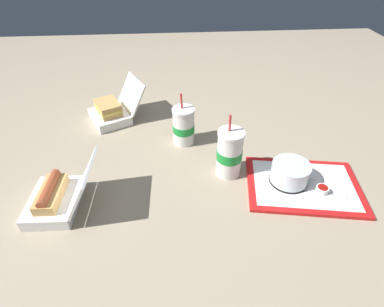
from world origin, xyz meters
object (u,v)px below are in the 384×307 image
at_px(plastic_fork, 329,196).
at_px(clamshell_hotdog_corner, 57,197).
at_px(soda_cup_corner, 184,126).
at_px(soda_cup_back, 229,153).
at_px(food_tray, 303,185).
at_px(ketchup_cup, 322,190).
at_px(clamshell_sandwich_center, 112,111).
at_px(cake_container, 290,173).

distance_m(plastic_fork, clamshell_hotdog_corner, 0.85).
xyz_separation_m(plastic_fork, clamshell_hotdog_corner, (0.85, -0.04, 0.02)).
distance_m(soda_cup_corner, soda_cup_back, 0.25).
height_order(clamshell_hotdog_corner, soda_cup_corner, soda_cup_corner).
height_order(food_tray, soda_cup_corner, soda_cup_corner).
relative_size(ketchup_cup, plastic_fork, 0.36).
distance_m(ketchup_cup, clamshell_sandwich_center, 0.90).
height_order(cake_container, soda_cup_back, soda_cup_back).
bearing_deg(cake_container, clamshell_sandwich_center, -35.72).
height_order(cake_container, ketchup_cup, cake_container).
bearing_deg(soda_cup_back, clamshell_sandwich_center, -40.96).
height_order(plastic_fork, clamshell_sandwich_center, clamshell_sandwich_center).
bearing_deg(soda_cup_corner, cake_container, 141.25).
bearing_deg(cake_container, soda_cup_back, -20.39).
bearing_deg(cake_container, plastic_fork, 142.18).
xyz_separation_m(food_tray, clamshell_sandwich_center, (0.69, -0.48, 0.04)).
relative_size(clamshell_hotdog_corner, soda_cup_corner, 1.05).
height_order(food_tray, clamshell_sandwich_center, clamshell_sandwich_center).
bearing_deg(plastic_fork, cake_container, -28.06).
relative_size(food_tray, clamshell_sandwich_center, 1.47).
xyz_separation_m(food_tray, clamshell_hotdog_corner, (0.79, 0.02, 0.03)).
height_order(soda_cup_corner, soda_cup_back, soda_cup_back).
distance_m(food_tray, soda_cup_corner, 0.49).
distance_m(food_tray, soda_cup_back, 0.27).
bearing_deg(clamshell_sandwich_center, clamshell_hotdog_corner, 78.73).
relative_size(plastic_fork, clamshell_sandwich_center, 0.40).
xyz_separation_m(cake_container, soda_cup_back, (0.19, -0.07, 0.04)).
bearing_deg(clamshell_hotdog_corner, soda_cup_back, -168.20).
height_order(cake_container, clamshell_hotdog_corner, clamshell_hotdog_corner).
xyz_separation_m(cake_container, plastic_fork, (-0.11, 0.08, -0.03)).
relative_size(plastic_fork, clamshell_hotdog_corner, 0.50).
bearing_deg(soda_cup_corner, ketchup_cup, 141.91).
distance_m(clamshell_sandwich_center, soda_cup_back, 0.60).
relative_size(plastic_fork, soda_cup_corner, 0.52).
distance_m(food_tray, clamshell_hotdog_corner, 0.79).
bearing_deg(clamshell_sandwich_center, ketchup_cup, 144.31).
height_order(plastic_fork, clamshell_hotdog_corner, clamshell_hotdog_corner).
bearing_deg(ketchup_cup, cake_container, -35.51).
bearing_deg(cake_container, ketchup_cup, 144.49).
distance_m(cake_container, clamshell_sandwich_center, 0.79).
relative_size(clamshell_sandwich_center, soda_cup_corner, 1.31).
distance_m(clamshell_hotdog_corner, clamshell_sandwich_center, 0.52).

